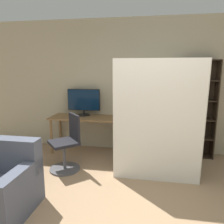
# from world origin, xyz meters

# --- Properties ---
(wall_back) EXTENTS (8.00, 0.06, 2.70)m
(wall_back) POSITION_xyz_m (0.00, 2.68, 1.35)
(wall_back) COLOR tan
(wall_back) RESTS_ON ground
(desk) EXTENTS (1.45, 0.58, 0.74)m
(desk) POSITION_xyz_m (-1.10, 2.36, 0.65)
(desk) COLOR brown
(desk) RESTS_ON ground
(monitor) EXTENTS (0.69, 0.26, 0.55)m
(monitor) POSITION_xyz_m (-1.19, 2.50, 1.04)
(monitor) COLOR black
(monitor) RESTS_ON desk
(office_chair) EXTENTS (0.62, 0.62, 0.96)m
(office_chair) POSITION_xyz_m (-1.19, 1.51, 0.40)
(office_chair) COLOR #4C4C51
(office_chair) RESTS_ON ground
(bookshelf) EXTENTS (0.65, 0.30, 1.88)m
(bookshelf) POSITION_xyz_m (1.01, 2.52, 0.93)
(bookshelf) COLOR #2D2319
(bookshelf) RESTS_ON ground
(mattress_near) EXTENTS (1.32, 0.31, 1.87)m
(mattress_near) POSITION_xyz_m (0.30, 1.43, 0.94)
(mattress_near) COLOR silver
(mattress_near) RESTS_ON ground
(mattress_far) EXTENTS (1.32, 0.31, 1.87)m
(mattress_far) POSITION_xyz_m (0.30, 1.76, 0.93)
(mattress_far) COLOR silver
(mattress_far) RESTS_ON ground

